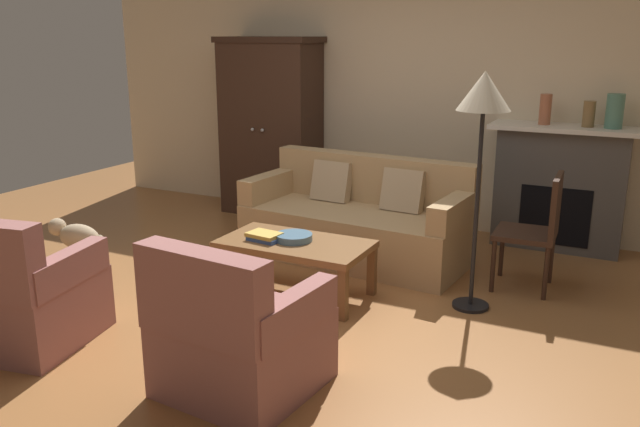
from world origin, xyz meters
TOP-DOWN VIEW (x-y plane):
  - ground_plane at (0.00, 0.00)m, footprint 9.60×9.60m
  - back_wall at (0.00, 2.55)m, footprint 7.20×0.10m
  - fireplace at (1.55, 2.30)m, footprint 1.26×0.48m
  - armoire at (-1.40, 2.22)m, footprint 1.06×0.57m
  - couch at (0.04, 1.25)m, footprint 1.98×0.99m
  - coffee_table at (-0.03, 0.24)m, footprint 1.10×0.60m
  - fruit_bowl at (-0.05, 0.25)m, footprint 0.28×0.28m
  - book_stack at (-0.25, 0.16)m, footprint 0.27×0.20m
  - mantel_vase_terracotta at (1.37, 2.28)m, footprint 0.10×0.10m
  - mantel_vase_bronze at (1.73, 2.28)m, footprint 0.10×0.10m
  - mantel_vase_jade at (1.93, 2.28)m, footprint 0.14×0.14m
  - armchair_near_left at (-1.18, -1.24)m, footprint 0.89×0.89m
  - armchair_near_right at (0.34, -1.11)m, footprint 0.84×0.83m
  - side_chair_wooden at (1.55, 1.15)m, footprint 0.46×0.46m
  - floor_lamp at (1.20, 0.60)m, footprint 0.36×0.36m
  - dog at (-2.00, -0.00)m, footprint 0.57×0.21m

SIDE VIEW (x-z plane):
  - ground_plane at x=0.00m, z-range 0.00..0.00m
  - dog at x=-2.00m, z-range 0.05..0.44m
  - armchair_near_left at x=-1.18m, z-range -0.12..0.76m
  - armchair_near_right at x=0.34m, z-range -0.12..0.76m
  - couch at x=0.04m, z-range -0.11..0.75m
  - coffee_table at x=-0.03m, z-range 0.16..0.58m
  - fruit_bowl at x=-0.05m, z-range 0.42..0.47m
  - book_stack at x=-0.25m, z-range 0.42..0.48m
  - side_chair_wooden at x=1.55m, z-range 0.06..0.96m
  - fireplace at x=1.55m, z-range 0.01..1.13m
  - armoire at x=-1.40m, z-range 0.00..1.87m
  - mantel_vase_bronze at x=1.73m, z-range 1.12..1.34m
  - mantel_vase_terracotta at x=1.37m, z-range 1.12..1.39m
  - mantel_vase_jade at x=1.93m, z-range 1.12..1.41m
  - back_wall at x=0.00m, z-range 0.00..2.80m
  - floor_lamp at x=1.20m, z-range 0.61..2.27m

